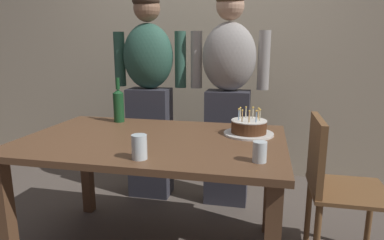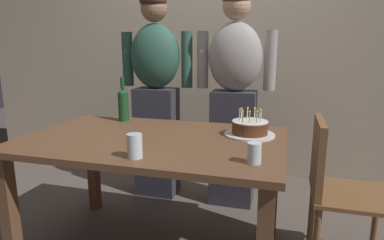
{
  "view_description": "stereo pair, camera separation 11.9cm",
  "coord_description": "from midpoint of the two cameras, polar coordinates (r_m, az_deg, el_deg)",
  "views": [
    {
      "loc": [
        0.62,
        -1.76,
        1.25
      ],
      "look_at": [
        0.21,
        0.08,
        0.84
      ],
      "focal_mm": 31.1,
      "sensor_mm": 36.0,
      "label": 1
    },
    {
      "loc": [
        0.73,
        -1.73,
        1.25
      ],
      "look_at": [
        0.21,
        0.08,
        0.84
      ],
      "focal_mm": 31.1,
      "sensor_mm": 36.0,
      "label": 2
    }
  ],
  "objects": [
    {
      "name": "water_glass_far",
      "position": [
        1.58,
        -11.17,
        -4.58
      ],
      "size": [
        0.07,
        0.07,
        0.12
      ],
      "primitive_type": "cylinder",
      "color": "silver",
      "rests_on": "dining_table"
    },
    {
      "name": "birthday_cake",
      "position": [
        2.0,
        8.04,
        -1.38
      ],
      "size": [
        0.3,
        0.3,
        0.16
      ],
      "color": "white",
      "rests_on": "dining_table"
    },
    {
      "name": "dining_table",
      "position": [
        1.96,
        -8.41,
        -5.83
      ],
      "size": [
        1.5,
        0.96,
        0.74
      ],
      "color": "brown",
      "rests_on": "ground_plane"
    },
    {
      "name": "person_man_bearded",
      "position": [
        2.77,
        -8.58,
        4.38
      ],
      "size": [
        0.61,
        0.27,
        1.66
      ],
      "rotation": [
        0.0,
        0.0,
        3.14
      ],
      "color": "#33333D",
      "rests_on": "ground_plane"
    },
    {
      "name": "person_woman_cardigan",
      "position": [
        2.61,
        4.91,
        3.99
      ],
      "size": [
        0.61,
        0.27,
        1.66
      ],
      "rotation": [
        0.0,
        0.0,
        3.14
      ],
      "color": "#33333D",
      "rests_on": "ground_plane"
    },
    {
      "name": "dining_chair",
      "position": [
        2.05,
        21.41,
        -9.61
      ],
      "size": [
        0.42,
        0.42,
        0.87
      ],
      "rotation": [
        0.0,
        0.0,
        1.57
      ],
      "color": "brown",
      "rests_on": "ground_plane"
    },
    {
      "name": "back_wall",
      "position": [
        3.36,
        0.81,
        13.19
      ],
      "size": [
        5.2,
        0.1,
        2.6
      ],
      "primitive_type": "cube",
      "color": "tan",
      "rests_on": "ground_plane"
    },
    {
      "name": "water_glass_near",
      "position": [
        1.53,
        9.36,
        -5.42
      ],
      "size": [
        0.07,
        0.07,
        0.1
      ],
      "primitive_type": "cylinder",
      "color": "silver",
      "rests_on": "dining_table"
    },
    {
      "name": "wine_bottle",
      "position": [
        2.38,
        -13.89,
        2.57
      ],
      "size": [
        0.07,
        0.07,
        0.31
      ],
      "color": "#194723",
      "rests_on": "dining_table"
    }
  ]
}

